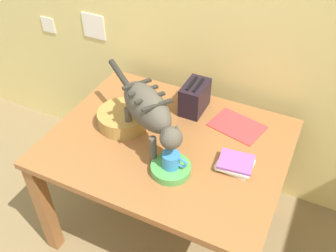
% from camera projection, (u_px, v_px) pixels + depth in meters
% --- Properties ---
extents(wall_rear, '(4.99, 0.11, 2.50)m').
position_uv_depth(wall_rear, '(224.00, 3.00, 2.06)').
color(wall_rear, '#E7D07C').
rests_on(wall_rear, ground_plane).
extents(dining_table, '(1.22, 0.95, 0.74)m').
position_uv_depth(dining_table, '(168.00, 153.00, 2.03)').
color(dining_table, '#935B30').
rests_on(dining_table, ground_plane).
extents(cat, '(0.58, 0.41, 0.34)m').
position_uv_depth(cat, '(148.00, 110.00, 1.79)').
color(cat, '#4F493D').
rests_on(cat, dining_table).
extents(saucer_bowl, '(0.19, 0.19, 0.04)m').
position_uv_depth(saucer_bowl, '(171.00, 168.00, 1.79)').
color(saucer_bowl, '#4B9A48').
rests_on(saucer_bowl, dining_table).
extents(coffee_mug, '(0.12, 0.08, 0.08)m').
position_uv_depth(coffee_mug, '(172.00, 160.00, 1.75)').
color(coffee_mug, '#327FC8').
rests_on(coffee_mug, saucer_bowl).
extents(magazine, '(0.31, 0.26, 0.01)m').
position_uv_depth(magazine, '(237.00, 126.00, 2.06)').
color(magazine, '#E1383A').
rests_on(magazine, dining_table).
extents(book_stack, '(0.18, 0.16, 0.05)m').
position_uv_depth(book_stack, '(235.00, 164.00, 1.81)').
color(book_stack, beige).
rests_on(book_stack, dining_table).
extents(wicker_basket, '(0.27, 0.27, 0.09)m').
position_uv_depth(wicker_basket, '(123.00, 118.00, 2.04)').
color(wicker_basket, '#A87F3B').
rests_on(wicker_basket, dining_table).
extents(toaster, '(0.12, 0.20, 0.18)m').
position_uv_depth(toaster, '(195.00, 97.00, 2.12)').
color(toaster, black).
rests_on(toaster, dining_table).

